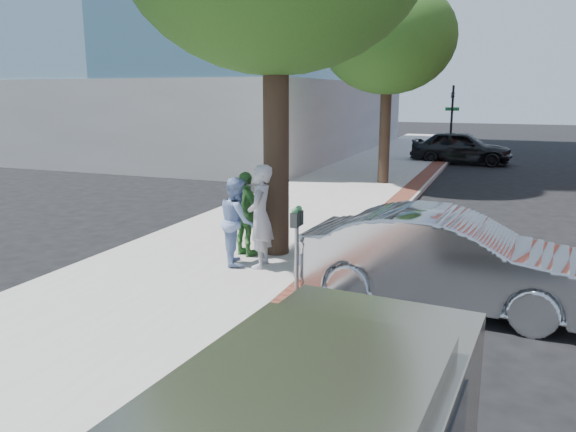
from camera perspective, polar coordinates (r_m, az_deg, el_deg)
The scene contains 13 objects.
ground at distance 9.95m, azimuth -2.18°, elevation -7.72°, with size 120.00×120.00×0.00m, color black.
sidewalk at distance 17.69m, azimuth 3.73°, elevation 1.47°, with size 5.00×60.00×0.15m, color #9E9991.
brick_strip at distance 17.15m, azimuth 10.75°, elevation 1.21°, with size 0.60×60.00×0.01m, color brown.
curb at distance 17.11m, azimuth 11.89°, elevation 0.85°, with size 0.10×60.00×0.15m, color gray.
office_base at distance 34.88m, azimuth -7.43°, elevation 9.97°, with size 18.20×22.20×4.00m, color gray.
signal_near at distance 30.71m, azimuth 16.30°, elevation 9.74°, with size 0.70×0.15×3.80m.
tree_far at distance 21.07m, azimuth 10.14°, elevation 17.33°, with size 4.80×4.80×7.14m.
parking_meter at distance 9.16m, azimuth 0.90°, elevation -1.61°, with size 0.12×0.32×1.47m.
person_gray at distance 10.62m, azimuth -2.83°, elevation -0.05°, with size 0.72×0.47×1.97m, color #A9A9AE.
person_officer at distance 10.90m, azimuth -5.18°, elevation -0.48°, with size 0.83×0.65×1.70m, color #8199C8.
person_green at distance 11.41m, azimuth -4.31°, elevation 0.19°, with size 1.01×0.42×1.73m, color #43843C.
sedan_silver at distance 9.48m, azimuth 15.87°, elevation -4.27°, with size 1.65×4.74×1.56m, color #A5A7AB.
bg_car at distance 28.98m, azimuth 17.18°, elevation 6.69°, with size 1.91×4.76×1.62m, color black.
Camera 1 is at (3.76, -8.55, 3.42)m, focal length 35.00 mm.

